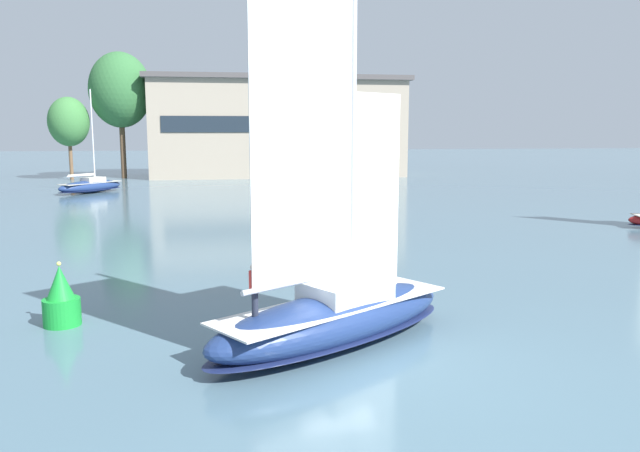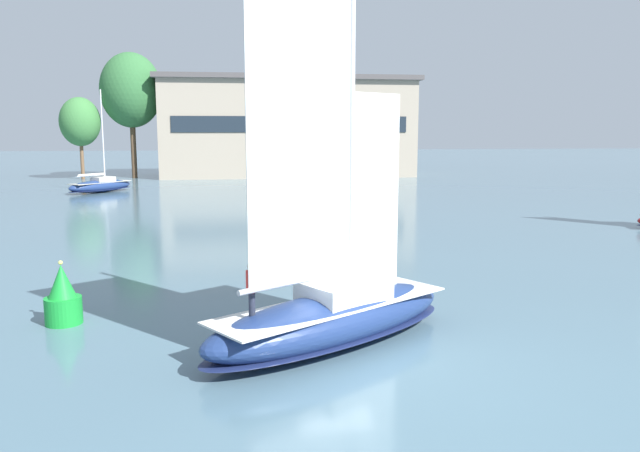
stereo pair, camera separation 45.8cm
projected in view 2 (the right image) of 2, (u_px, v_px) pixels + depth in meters
ground_plane at (333, 343)px, 20.70m from camera, size 400.00×400.00×0.00m
waterfront_building at (287, 127)px, 95.99m from camera, size 38.63×15.64×14.86m
tree_shore_left at (131, 91)px, 89.58m from camera, size 8.73×8.73×17.97m
tree_shore_center at (80, 122)px, 88.05m from camera, size 5.62×5.62×11.57m
sailboat_main at (333, 312)px, 20.54m from camera, size 9.99×7.88×13.86m
sailboat_moored_mid_channel at (101, 185)px, 70.59m from camera, size 7.16×7.88×11.47m
sailboat_moored_far_slip at (341, 180)px, 77.70m from camera, size 9.17×4.86×12.14m
channel_buoy at (63, 298)px, 22.69m from camera, size 1.32×1.32×2.36m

